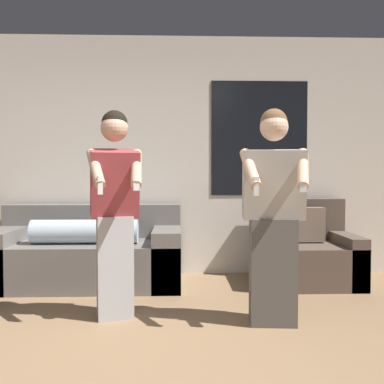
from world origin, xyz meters
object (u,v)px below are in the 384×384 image
armchair (307,254)px  person_left (115,212)px  couch (88,255)px  person_right (273,217)px

armchair → person_left: size_ratio=0.58×
person_left → armchair: bearing=30.9°
couch → armchair: 2.29m
armchair → couch: bearing=-179.9°
couch → person_left: person_left is taller
person_right → armchair: bearing=63.7°
person_left → person_right: size_ratio=1.00×
armchair → person_right: person_right is taller
person_right → couch: bearing=141.8°
armchair → person_left: bearing=-149.1°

